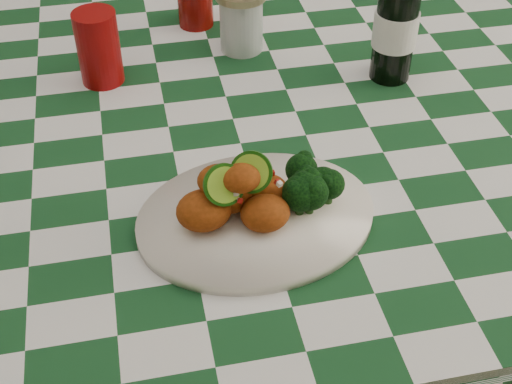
{
  "coord_description": "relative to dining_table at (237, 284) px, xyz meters",
  "views": [
    {
      "loc": [
        -0.15,
        -0.91,
        1.44
      ],
      "look_at": [
        -0.01,
        -0.24,
        0.84
      ],
      "focal_mm": 50.0,
      "sensor_mm": 36.0,
      "label": 1
    }
  ],
  "objects": [
    {
      "name": "mason_jar",
      "position": [
        0.06,
        0.21,
        0.45
      ],
      "size": [
        0.11,
        0.11,
        0.11
      ],
      "primitive_type": null,
      "rotation": [
        0.0,
        0.0,
        -0.31
      ],
      "color": "#B2BCBA",
      "rests_on": "dining_table"
    },
    {
      "name": "dining_table",
      "position": [
        0.0,
        0.0,
        0.0
      ],
      "size": [
        1.66,
        1.06,
        0.79
      ],
      "primitive_type": null,
      "color": "#154420",
      "rests_on": "ground"
    },
    {
      "name": "wooden_chair_left",
      "position": [
        -0.26,
        0.74,
        0.1
      ],
      "size": [
        0.58,
        0.6,
        1.0
      ],
      "primitive_type": null,
      "rotation": [
        0.0,
        0.0,
        -0.32
      ],
      "color": "#472814",
      "rests_on": "ground"
    },
    {
      "name": "broccoli_side",
      "position": [
        0.06,
        -0.23,
        0.44
      ],
      "size": [
        0.08,
        0.08,
        0.06
      ],
      "primitive_type": null,
      "color": "black",
      "rests_on": "plate"
    },
    {
      "name": "plate",
      "position": [
        -0.01,
        -0.24,
        0.4
      ],
      "size": [
        0.34,
        0.28,
        0.02
      ],
      "primitive_type": null,
      "rotation": [
        0.0,
        0.0,
        0.1
      ],
      "color": "white",
      "rests_on": "dining_table"
    },
    {
      "name": "fried_chicken_pile",
      "position": [
        -0.03,
        -0.24,
        0.45
      ],
      "size": [
        0.13,
        0.1,
        0.09
      ],
      "primitive_type": null,
      "color": "#993C0E",
      "rests_on": "plate"
    },
    {
      "name": "beer_bottle",
      "position": [
        0.29,
        0.07,
        0.52
      ],
      "size": [
        0.1,
        0.1,
        0.25
      ],
      "primitive_type": null,
      "rotation": [
        0.0,
        0.0,
        0.39
      ],
      "color": "black",
      "rests_on": "dining_table"
    },
    {
      "name": "red_tumbler",
      "position": [
        -0.2,
        0.16,
        0.46
      ],
      "size": [
        0.09,
        0.09,
        0.12
      ],
      "primitive_type": "cylinder",
      "rotation": [
        0.0,
        0.0,
        0.32
      ],
      "color": "maroon",
      "rests_on": "dining_table"
    },
    {
      "name": "wooden_chair_right",
      "position": [
        0.34,
        0.71,
        0.05
      ],
      "size": [
        0.47,
        0.49,
        0.88
      ],
      "primitive_type": null,
      "rotation": [
        0.0,
        0.0,
        -0.18
      ],
      "color": "#472814",
      "rests_on": "ground"
    }
  ]
}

